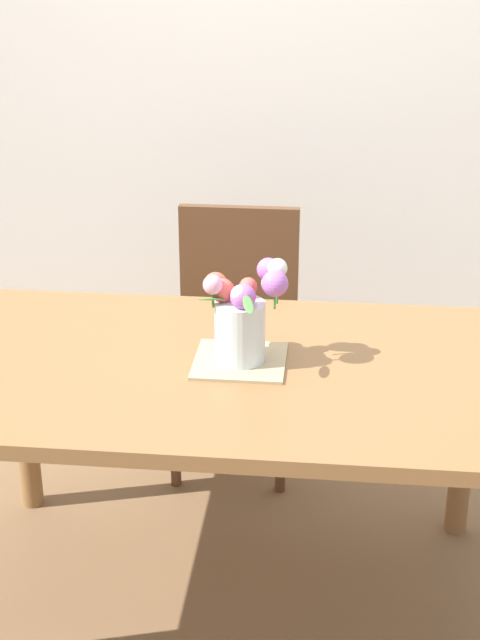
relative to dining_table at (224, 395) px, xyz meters
name	(u,v)px	position (x,y,z in m)	size (l,w,h in m)	color
ground_plane	(226,591)	(0.00, 0.00, -0.65)	(12.00, 12.00, 0.00)	brown
back_wall	(272,33)	(0.00, 1.60, 0.75)	(7.00, 0.10, 2.80)	silver
dining_table	(224,395)	(0.00, 0.00, 0.00)	(1.56, 0.92, 0.74)	olive
chair_far	(236,320)	(-0.06, 0.80, -0.13)	(0.42, 0.42, 0.90)	brown
placemat	(240,361)	(0.04, 0.01, 0.10)	(0.24, 0.24, 0.01)	tan
flower_vase	(243,312)	(0.05, 0.02, 0.23)	(0.23, 0.22, 0.27)	silver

